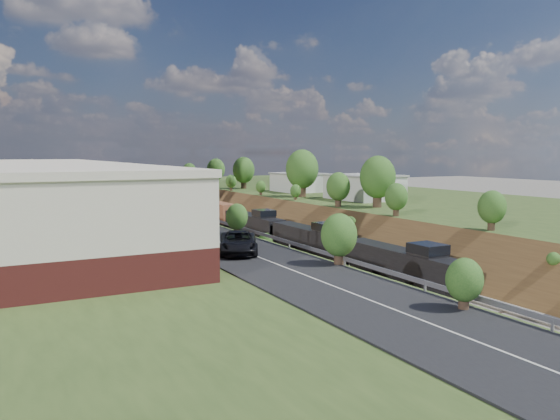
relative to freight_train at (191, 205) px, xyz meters
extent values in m
plane|color=#6B665B|center=(-2.60, -82.15, -2.41)|extent=(400.00, 400.00, 0.00)
cube|color=#364D1F|center=(30.40, -22.15, 0.09)|extent=(44.00, 180.00, 5.00)
cube|color=brown|center=(-13.60, -22.15, -2.41)|extent=(10.00, 180.00, 10.00)
cube|color=brown|center=(8.40, -22.15, -2.41)|extent=(10.00, 180.00, 10.00)
cube|color=gray|center=(-5.20, -22.15, -2.32)|extent=(1.58, 180.00, 0.18)
cube|color=gray|center=(0.00, -22.15, -2.32)|extent=(1.58, 180.00, 0.18)
cube|color=black|center=(-18.10, -22.15, 2.64)|extent=(8.00, 180.00, 0.10)
cube|color=#99999E|center=(-14.00, -22.15, 3.14)|extent=(0.06, 171.00, 0.30)
cube|color=maroon|center=(-30.60, -44.15, 3.69)|extent=(14.00, 62.00, 2.20)
cube|color=beige|center=(-30.60, -44.15, 6.94)|extent=(14.00, 62.00, 4.30)
cube|color=beige|center=(-30.60, -44.15, 9.34)|extent=(14.30, 62.30, 0.50)
cube|color=gray|center=(-14.10, 39.85, 0.69)|extent=(1.50, 8.00, 6.20)
cube|color=gray|center=(8.90, 39.85, 0.69)|extent=(1.50, 8.00, 6.20)
cube|color=gray|center=(-2.60, 39.85, 3.79)|extent=(24.00, 8.00, 1.00)
cube|color=gray|center=(-2.60, 35.85, 4.59)|extent=(24.00, 0.30, 0.80)
cube|color=gray|center=(-2.60, 43.85, 4.59)|extent=(24.00, 0.30, 0.80)
cube|color=silver|center=(20.90, -30.15, 4.59)|extent=(9.00, 12.00, 4.00)
cube|color=silver|center=(20.40, -8.15, 4.39)|extent=(8.00, 10.00, 3.60)
cylinder|color=#473323|center=(14.40, -42.15, 3.91)|extent=(1.30, 1.30, 2.62)
ellipsoid|color=#2A5B20|center=(14.40, -42.15, 7.06)|extent=(5.25, 5.25, 6.30)
cylinder|color=#473323|center=(-14.40, -62.15, 3.21)|extent=(0.66, 0.66, 1.22)
ellipsoid|color=#2A5B20|center=(-14.40, -62.15, 4.68)|extent=(2.45, 2.45, 2.94)
cube|color=black|center=(0.00, -69.68, -1.96)|extent=(2.40, 4.00, 0.90)
cube|color=black|center=(0.00, -64.52, -0.25)|extent=(2.72, 16.31, 2.51)
cube|color=black|center=(0.00, -71.18, -0.61)|extent=(2.50, 3.00, 1.80)
cube|color=silver|center=(0.00, -71.18, 0.39)|extent=(2.50, 3.00, 0.15)
cube|color=black|center=(0.00, -68.18, 1.69)|extent=(2.66, 3.10, 0.90)
cube|color=black|center=(0.00, -47.21, -0.25)|extent=(2.72, 16.31, 2.51)
cube|color=black|center=(0.00, -29.90, -0.25)|extent=(2.72, 16.31, 2.51)
cube|color=brown|center=(0.00, 23.04, 0.12)|extent=(2.72, 87.56, 3.26)
imported|color=black|center=(-18.80, -67.01, 3.56)|extent=(5.10, 6.88, 1.74)
camera|label=1|loc=(-35.85, -106.13, 10.60)|focal=35.00mm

